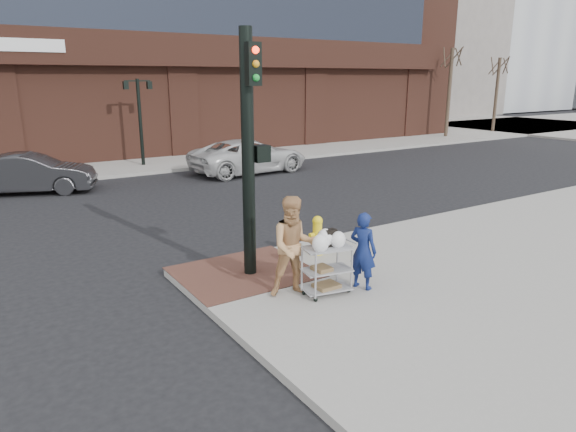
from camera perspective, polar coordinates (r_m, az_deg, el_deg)
ground at (r=10.77m, az=0.24°, el=-7.85°), size 220.00×220.00×0.00m
sidewalk_far at (r=44.30m, az=-8.98°, el=9.62°), size 65.00×36.00×0.15m
brick_curb_ramp at (r=11.15m, az=-4.90°, el=-6.22°), size 2.80×2.40×0.01m
filler_block at (r=65.03m, az=12.24°, el=19.06°), size 14.00×20.00×18.00m
bare_tree_a at (r=38.53m, az=17.84°, el=17.53°), size 1.80×1.80×7.20m
bare_tree_b at (r=43.55m, az=22.52°, el=16.15°), size 1.80×1.80×6.70m
lamp_post at (r=25.46m, az=-16.16°, el=10.99°), size 1.32×0.22×4.00m
traffic_signal_pole at (r=10.42m, az=-4.30°, el=7.52°), size 0.61×0.51×5.00m
woman_blue at (r=10.17m, az=8.33°, el=-3.83°), size 0.55×0.66×1.56m
pedestrian_tan at (r=9.69m, az=0.71°, el=-3.42°), size 1.14×1.02×1.94m
sedan_dark at (r=21.42m, az=-26.72°, el=4.24°), size 4.79×3.11×1.49m
minivan_white at (r=23.45m, az=-4.33°, el=6.65°), size 5.60×2.87×1.51m
utility_cart at (r=9.89m, az=4.35°, el=-5.50°), size 1.00×0.68×1.28m
fire_hydrant at (r=12.11m, az=3.28°, el=-2.07°), size 0.44×0.31×0.93m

